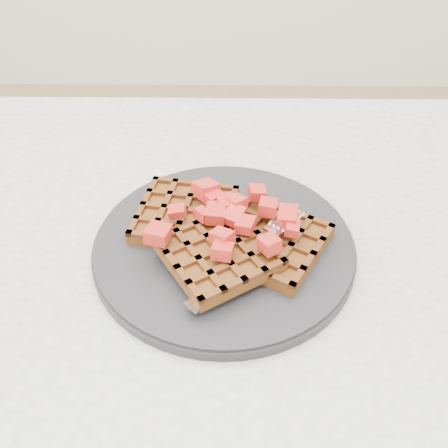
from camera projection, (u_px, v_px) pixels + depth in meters
table at (270, 335)px, 0.62m from camera, size 1.20×0.80×0.75m
plate at (224, 245)px, 0.56m from camera, size 0.29×0.29×0.02m
waffles at (224, 235)px, 0.55m from camera, size 0.23×0.21×0.03m
strawberry_pile at (224, 214)px, 0.53m from camera, size 0.15×0.15×0.02m
fork at (255, 257)px, 0.52m from camera, size 0.14×0.15×0.02m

